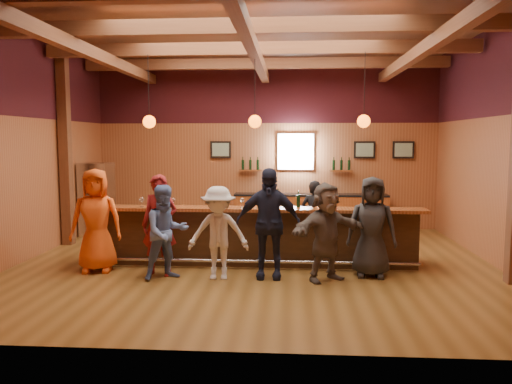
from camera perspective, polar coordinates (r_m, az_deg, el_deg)
room at (r=9.44m, az=-0.10°, el=11.16°), size 9.04×9.00×4.52m
bar_counter at (r=9.68m, az=0.04°, el=-4.98°), size 6.30×1.07×1.11m
back_bar_cabinet at (r=13.19m, az=6.25°, el=-2.26°), size 4.00×0.52×0.95m
window at (r=13.28m, az=4.55°, el=4.63°), size 0.95×0.09×0.95m
framed_pictures at (r=13.30m, az=8.30°, el=4.80°), size 5.35×0.05×0.45m
wine_shelves at (r=13.23m, az=4.54°, el=2.76°), size 3.00×0.18×0.30m
pendant_lights at (r=9.36m, az=-0.13°, el=8.11°), size 4.24×0.24×1.37m
stainless_fridge at (r=12.93m, az=-17.70°, el=-0.79°), size 0.70×0.70×1.80m
customer_orange at (r=9.38m, az=-17.81°, el=-3.10°), size 0.99×0.73×1.86m
customer_redvest at (r=8.86m, az=-10.96°, el=-3.73°), size 0.70×0.51×1.77m
customer_denim at (r=8.61m, az=-10.23°, el=-4.54°), size 0.99×0.94×1.61m
customer_white at (r=8.48m, az=-4.33°, el=-4.69°), size 1.05×0.63×1.59m
customer_navy at (r=8.51m, az=1.39°, el=-3.59°), size 1.12×0.48×1.89m
customer_brown at (r=8.44m, az=8.02°, el=-4.53°), size 1.55×1.27×1.66m
customer_dark at (r=8.83m, az=13.08°, el=-3.90°), size 0.91×0.65×1.74m
bartender at (r=10.41m, az=6.68°, el=-2.87°), size 0.64×0.52×1.53m
ice_bucket at (r=9.30m, az=1.29°, el=-1.08°), size 0.20×0.20×0.22m
bottle_a at (r=9.36m, az=2.52°, el=-0.87°), size 0.07×0.07×0.34m
bottle_b at (r=9.33m, az=4.86°, el=-0.99°), size 0.07×0.07×0.31m
glass_a at (r=9.85m, az=-16.60°, el=-0.74°), size 0.09×0.09×0.20m
glass_b at (r=9.57m, az=-12.90°, el=-0.89°), size 0.08×0.08×0.18m
glass_c at (r=9.44m, az=-9.39°, el=-0.97°), size 0.08×0.08×0.17m
glass_d at (r=9.23m, az=-4.91°, el=-1.02°), size 0.08×0.08×0.18m
glass_e at (r=9.24m, az=-1.61°, el=-0.98°), size 0.08×0.08×0.18m
glass_f at (r=9.25m, az=3.35°, el=-0.96°), size 0.08×0.08×0.19m
glass_g at (r=9.23m, az=9.13°, el=-1.02°), size 0.09×0.09×0.19m
glass_h at (r=9.26m, az=12.96°, el=-1.16°), size 0.08×0.08×0.17m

